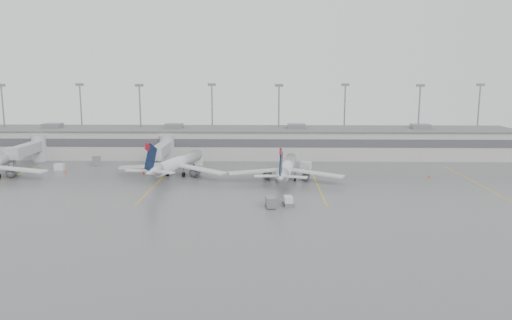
{
  "coord_description": "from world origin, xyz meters",
  "views": [
    {
      "loc": [
        6.39,
        -83.3,
        24.07
      ],
      "look_at": [
        4.19,
        24.0,
        5.0
      ],
      "focal_mm": 35.0,
      "sensor_mm": 36.0,
      "label": 1
    }
  ],
  "objects": [
    {
      "name": "cone_d",
      "position": [
        43.98,
        29.8,
        0.35
      ],
      "size": [
        0.44,
        0.44,
        0.7
      ],
      "primitive_type": "cone",
      "color": "#F83205",
      "rests_on": "ground"
    },
    {
      "name": "stand_markings",
      "position": [
        -0.0,
        24.0,
        0.01
      ],
      "size": [
        105.25,
        40.0,
        0.01
      ],
      "color": "#DFB30D",
      "rests_on": "ground"
    },
    {
      "name": "cone_a",
      "position": [
        -41.89,
        33.11,
        0.36
      ],
      "size": [
        0.45,
        0.45,
        0.72
      ],
      "primitive_type": "cone",
      "color": "#F83205",
      "rests_on": "ground"
    },
    {
      "name": "baggage_tug",
      "position": [
        10.45,
        4.73,
        0.67
      ],
      "size": [
        1.99,
        2.84,
        1.73
      ],
      "rotation": [
        0.0,
        0.0,
        0.1
      ],
      "color": "silver",
      "rests_on": "ground"
    },
    {
      "name": "gse_uld_c",
      "position": [
        16.37,
        39.7,
        0.9
      ],
      "size": [
        3.0,
        2.54,
        1.8
      ],
      "primitive_type": "cube",
      "rotation": [
        0.0,
        0.0,
        -0.4
      ],
      "color": "silver",
      "rests_on": "ground"
    },
    {
      "name": "ground",
      "position": [
        0.0,
        0.0,
        0.0
      ],
      "size": [
        260.0,
        260.0,
        0.0
      ],
      "primitive_type": "plane",
      "color": "#575759",
      "rests_on": "ground"
    },
    {
      "name": "baggage_cart",
      "position": [
        7.25,
        3.53,
        1.0
      ],
      "size": [
        1.99,
        3.13,
        1.92
      ],
      "rotation": [
        0.0,
        0.0,
        0.1
      ],
      "color": "slate",
      "rests_on": "ground"
    },
    {
      "name": "jet_bridge_left",
      "position": [
        -55.5,
        45.72,
        3.87
      ],
      "size": [
        4.0,
        17.2,
        7.0
      ],
      "color": "#A3A6A8",
      "rests_on": "ground"
    },
    {
      "name": "gse_uld_a",
      "position": [
        -44.83,
        36.92,
        0.8
      ],
      "size": [
        2.3,
        1.55,
        1.61
      ],
      "primitive_type": "cube",
      "rotation": [
        0.0,
        0.0,
        0.02
      ],
      "color": "silver",
      "rests_on": "ground"
    },
    {
      "name": "gse_uld_b",
      "position": [
        -11.29,
        44.32,
        0.76
      ],
      "size": [
        2.38,
        1.82,
        1.52
      ],
      "primitive_type": "cube",
      "rotation": [
        0.0,
        0.0,
        0.19
      ],
      "color": "silver",
      "rests_on": "ground"
    },
    {
      "name": "jet_bridge_right",
      "position": [
        -20.5,
        45.72,
        3.87
      ],
      "size": [
        4.0,
        17.2,
        7.0
      ],
      "color": "#A3A6A8",
      "rests_on": "ground"
    },
    {
      "name": "jet_mid_left",
      "position": [
        -14.6,
        30.53,
        3.01
      ],
      "size": [
        25.79,
        29.29,
        9.67
      ],
      "rotation": [
        0.0,
        0.0,
        -0.26
      ],
      "color": "silver",
      "rests_on": "ground"
    },
    {
      "name": "terminal",
      "position": [
        -0.01,
        57.98,
        4.17
      ],
      "size": [
        152.0,
        17.0,
        9.45
      ],
      "color": "#B2B2AC",
      "rests_on": "ground"
    },
    {
      "name": "gse_loader",
      "position": [
        -37.78,
        43.52,
        1.08
      ],
      "size": [
        3.13,
        3.95,
        2.16
      ],
      "primitive_type": "cube",
      "rotation": [
        0.0,
        0.0,
        0.32
      ],
      "color": "slate",
      "rests_on": "ground"
    },
    {
      "name": "cone_b",
      "position": [
        -22.97,
        33.04,
        0.34
      ],
      "size": [
        0.43,
        0.43,
        0.69
      ],
      "primitive_type": "cone",
      "color": "#F83205",
      "rests_on": "ground"
    },
    {
      "name": "light_masts",
      "position": [
        0.0,
        63.75,
        12.03
      ],
      "size": [
        142.4,
        8.0,
        20.6
      ],
      "color": "gray",
      "rests_on": "ground"
    },
    {
      "name": "cone_c",
      "position": [
        16.6,
        37.2,
        0.37
      ],
      "size": [
        0.46,
        0.46,
        0.73
      ],
      "primitive_type": "cone",
      "color": "#F83205",
      "rests_on": "ground"
    },
    {
      "name": "jet_mid_right",
      "position": [
        10.94,
        26.26,
        2.91
      ],
      "size": [
        25.6,
        28.87,
        9.36
      ],
      "rotation": [
        0.0,
        0.0,
        -0.13
      ],
      "color": "silver",
      "rests_on": "ground"
    }
  ]
}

